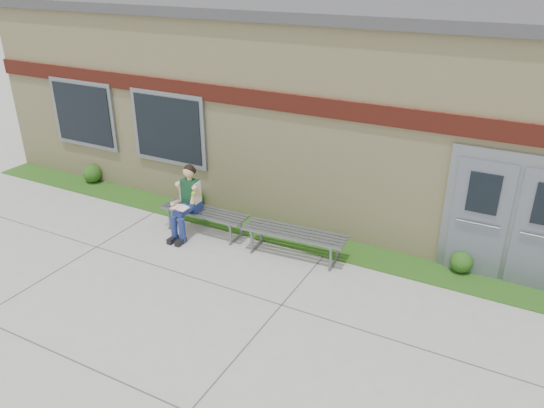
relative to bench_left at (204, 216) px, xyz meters
The scene contains 9 objects.
ground 2.53m from the bench_left, 53.15° to the right, with size 80.00×80.00×0.00m, color #9E9E99.
grass_strip 1.65m from the bench_left, 21.82° to the left, with size 16.00×0.80×0.02m, color #275115.
school_building 4.60m from the bench_left, 69.41° to the left, with size 16.20×6.22×4.20m.
bench_left is the anchor object (origin of this frame).
bench_right 2.00m from the bench_left, ahead, with size 1.96×0.68×0.50m.
girl 0.50m from the bench_left, 138.55° to the right, with size 0.52×0.86×1.43m.
shrub_west 4.01m from the bench_left, 167.75° to the left, with size 0.44×0.44×0.44m, color #275115.
shrub_mid 1.22m from the bench_left, 135.55° to the left, with size 0.42×0.42×0.42m, color #275115.
shrub_east 4.92m from the bench_left, ahead, with size 0.39×0.39×0.39m, color #275115.
Camera 1 is at (4.14, -5.76, 5.07)m, focal length 35.00 mm.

